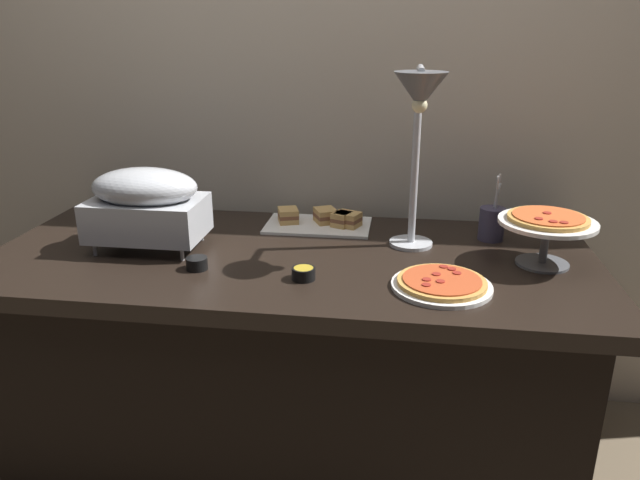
{
  "coord_description": "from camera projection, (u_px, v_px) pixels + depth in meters",
  "views": [
    {
      "loc": [
        0.34,
        -1.73,
        1.44
      ],
      "look_at": [
        0.09,
        0.0,
        0.81
      ],
      "focal_mm": 33.56,
      "sensor_mm": 36.0,
      "label": 1
    }
  ],
  "objects": [
    {
      "name": "sauce_cup_far",
      "position": [
        304.0,
        273.0,
        1.69
      ],
      "size": [
        0.07,
        0.07,
        0.04
      ],
      "color": "black",
      "rests_on": "buffet_table"
    },
    {
      "name": "heat_lamp",
      "position": [
        419.0,
        113.0,
        1.68
      ],
      "size": [
        0.15,
        0.31,
        0.57
      ],
      "color": "#B7BABF",
      "rests_on": "buffet_table"
    },
    {
      "name": "sauce_cup_near",
      "position": [
        197.0,
        263.0,
        1.76
      ],
      "size": [
        0.06,
        0.06,
        0.04
      ],
      "color": "black",
      "rests_on": "buffet_table"
    },
    {
      "name": "pizza_plate_front",
      "position": [
        442.0,
        284.0,
        1.63
      ],
      "size": [
        0.28,
        0.28,
        0.03
      ],
      "color": "white",
      "rests_on": "buffet_table"
    },
    {
      "name": "pizza_plate_center",
      "position": [
        547.0,
        225.0,
        1.76
      ],
      "size": [
        0.28,
        0.28,
        0.16
      ],
      "color": "#595B60",
      "rests_on": "buffet_table"
    },
    {
      "name": "back_wall",
      "position": [
        314.0,
        94.0,
        2.2
      ],
      "size": [
        4.4,
        0.04,
        2.4
      ],
      "primitive_type": "cube",
      "color": "#B7A893",
      "rests_on": "ground_plane"
    },
    {
      "name": "buffet_table",
      "position": [
        293.0,
        357.0,
        2.01
      ],
      "size": [
        1.9,
        0.84,
        0.76
      ],
      "color": "black",
      "rests_on": "ground_plane"
    },
    {
      "name": "utensil_holder",
      "position": [
        492.0,
        223.0,
        1.99
      ],
      "size": [
        0.08,
        0.08,
        0.23
      ],
      "color": "#383347",
      "rests_on": "buffet_table"
    },
    {
      "name": "ground_plane",
      "position": [
        294.0,
        451.0,
        2.14
      ],
      "size": [
        8.0,
        8.0,
        0.0
      ],
      "primitive_type": "plane",
      "color": "brown"
    },
    {
      "name": "sandwich_platter",
      "position": [
        322.0,
        221.0,
        2.13
      ],
      "size": [
        0.37,
        0.22,
        0.06
      ],
      "color": "white",
      "rests_on": "buffet_table"
    },
    {
      "name": "chafing_dish",
      "position": [
        146.0,
        204.0,
        1.89
      ],
      "size": [
        0.35,
        0.23,
        0.26
      ],
      "color": "#B7BABF",
      "rests_on": "buffet_table"
    }
  ]
}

